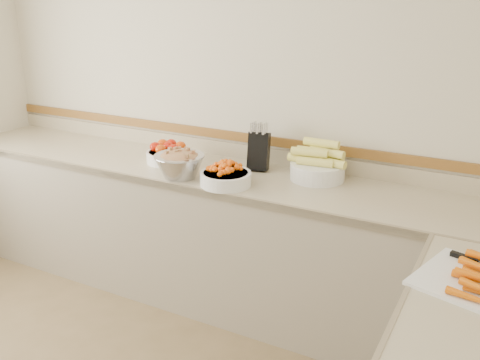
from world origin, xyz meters
The scene contains 7 objects.
back_wall centered at (0.00, 2.00, 1.30)m, with size 4.00×4.00×0.00m, color beige.
counter_back centered at (0.00, 1.68, 0.45)m, with size 4.00×0.65×1.08m.
knife_block centered at (0.22, 1.84, 1.03)m, with size 0.16×0.18×0.31m.
tomato_bowl centered at (-0.37, 1.69, 0.96)m, with size 0.28×0.28×0.14m.
cherry_tomato_bowl centered at (0.18, 1.48, 0.96)m, with size 0.30×0.30×0.16m.
corn_bowl centered at (0.62, 1.83, 0.98)m, with size 0.36×0.33×0.24m.
rhubarb_bowl centered at (-0.13, 1.47, 0.99)m, with size 0.31×0.31×0.17m.
Camera 1 is at (1.63, -1.06, 1.96)m, focal length 40.00 mm.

